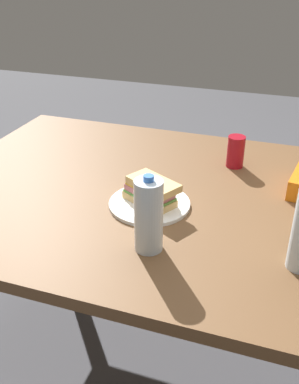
# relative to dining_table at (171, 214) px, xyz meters

# --- Properties ---
(ground_plane) EXTENTS (8.00, 8.00, 0.00)m
(ground_plane) POSITION_rel_dining_table_xyz_m (0.00, 0.00, -0.70)
(ground_plane) COLOR #4C4C51
(dining_table) EXTENTS (1.71, 1.15, 0.78)m
(dining_table) POSITION_rel_dining_table_xyz_m (0.00, 0.00, 0.00)
(dining_table) COLOR brown
(dining_table) RESTS_ON ground_plane
(paper_plate) EXTENTS (0.27, 0.27, 0.01)m
(paper_plate) POSITION_rel_dining_table_xyz_m (-0.05, -0.10, 0.09)
(paper_plate) COLOR white
(paper_plate) RESTS_ON dining_table
(sandwich) EXTENTS (0.21, 0.16, 0.08)m
(sandwich) POSITION_rel_dining_table_xyz_m (-0.04, -0.10, 0.13)
(sandwich) COLOR #DBB26B
(sandwich) RESTS_ON paper_plate
(soda_can_red) EXTENTS (0.07, 0.07, 0.12)m
(soda_can_red) POSITION_rel_dining_table_xyz_m (0.17, 0.29, 0.14)
(soda_can_red) COLOR maroon
(soda_can_red) RESTS_ON dining_table
(water_bottle_spare) EXTENTS (0.08, 0.08, 0.23)m
(water_bottle_spare) POSITION_rel_dining_table_xyz_m (0.03, -0.32, 0.19)
(water_bottle_spare) COLOR silver
(water_bottle_spare) RESTS_ON dining_table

